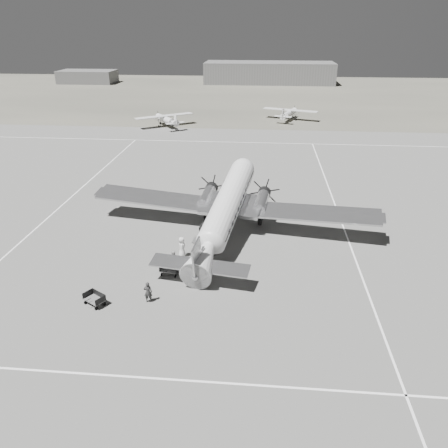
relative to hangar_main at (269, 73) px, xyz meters
The scene contains 16 objects.
ground 120.15m from the hangar_main, 92.39° to the right, with size 260.00×260.00×0.00m, color slate.
taxi_line_near 134.13m from the hangar_main, 92.14° to the right, with size 60.00×0.15×0.01m, color white.
taxi_line_right 120.25m from the hangar_main, 86.66° to the right, with size 0.15×80.00×0.01m, color white.
taxi_line_left 112.43m from the hangar_main, 101.81° to the right, with size 0.15×60.00×0.01m, color white.
taxi_line_horizon 80.22m from the hangar_main, 93.58° to the right, with size 90.00×0.15×0.01m, color white.
grass_infield 25.71m from the hangar_main, 101.31° to the right, with size 260.00×90.00×0.01m, color #686557.
hangar_main is the anchor object (origin of this frame).
shed_secondary 60.22m from the hangar_main, behind, with size 18.00×10.00×4.00m, color #595959.
dc3_airliner 115.72m from the hangar_main, 92.15° to the right, with size 28.22×19.58×5.38m, color silver, non-canonical shape.
light_plane_left 72.12m from the hangar_main, 106.04° to the right, with size 11.65×9.45×2.42m, color silver, non-canonical shape.
light_plane_right 60.85m from the hangar_main, 86.24° to the right, with size 11.47×9.30×2.38m, color silver, non-canonical shape.
baggage_cart_near 123.16m from the hangar_main, 93.83° to the right, with size 1.52×1.07×0.86m, color #595959, non-canonical shape.
baggage_cart_far 128.04m from the hangar_main, 95.70° to the right, with size 1.56×1.10×0.88m, color #595959, non-canonical shape.
ground_crew 127.02m from the hangar_main, 94.05° to the right, with size 0.59×0.39×1.63m, color #2B2B2B.
ramp_agent 122.08m from the hangar_main, 93.78° to the right, with size 0.75×0.59×1.55m, color #B4B4B1.
passenger 120.15m from the hangar_main, 93.70° to the right, with size 0.90×0.59×1.84m, color silver.
Camera 1 is at (3.78, -32.28, 18.27)m, focal length 35.00 mm.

